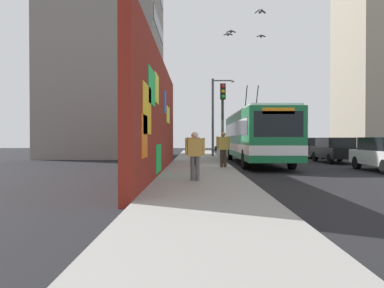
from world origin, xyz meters
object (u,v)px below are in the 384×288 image
city_bus (256,135)px  parked_car_navy (287,146)px  pedestrian_midblock (193,147)px  street_lamp (216,111)px  parked_car_black (335,149)px  pedestrian_at_curb (223,147)px  pedestrian_near_wall (195,152)px  traffic_light (223,110)px  parked_car_dark_gray (307,147)px

city_bus → parked_car_navy: bearing=-21.3°
pedestrian_midblock → street_lamp: street_lamp is taller
parked_car_black → pedestrian_at_curb: (-5.68, 7.48, 0.31)m
parked_car_black → street_lamp: street_lamp is taller
pedestrian_near_wall → pedestrian_at_curb: 5.83m
city_bus → pedestrian_midblock: city_bus is taller
street_lamp → pedestrian_near_wall: bearing=174.6°
traffic_light → parked_car_black: bearing=-63.9°
parked_car_navy → pedestrian_midblock: size_ratio=2.71×
parked_car_dark_gray → pedestrian_near_wall: bearing=153.0°
city_bus → parked_car_dark_gray: 8.93m
parked_car_black → pedestrian_at_curb: 9.40m
parked_car_navy → pedestrian_midblock: bearing=151.8°
parked_car_black → parked_car_navy: size_ratio=0.95×
parked_car_dark_gray → pedestrian_at_curb: 13.88m
city_bus → traffic_light: size_ratio=2.85×
pedestrian_midblock → traffic_light: (0.90, -1.57, 1.94)m
parked_car_black → parked_car_navy: 12.11m
parked_car_black → pedestrian_at_curb: size_ratio=2.51×
pedestrian_at_curb → parked_car_dark_gray: bearing=-32.6°
parked_car_navy → pedestrian_midblock: pedestrian_midblock is taller
parked_car_dark_gray → traffic_light: size_ratio=0.99×
traffic_light → street_lamp: 9.07m
city_bus → parked_car_dark_gray: (7.21, -5.20, -0.90)m
parked_car_navy → pedestrian_near_wall: (-23.45, 8.83, 0.25)m
street_lamp → pedestrian_at_curb: bearing=178.7°
parked_car_navy → street_lamp: (-6.66, 7.24, 2.81)m
parked_car_dark_gray → pedestrian_midblock: pedestrian_midblock is taller
parked_car_navy → parked_car_black: bearing=180.0°
pedestrian_near_wall → pedestrian_at_curb: (5.67, -1.35, 0.06)m
traffic_light → street_lamp: street_lamp is taller
pedestrian_near_wall → parked_car_navy: bearing=-20.6°
city_bus → pedestrian_at_curb: bearing=153.0°
parked_car_black → traffic_light: traffic_light is taller
parked_car_navy → traffic_light: bearing=154.9°
parked_car_black → traffic_light: size_ratio=0.98×
pedestrian_at_curb → street_lamp: bearing=-1.3°
pedestrian_midblock → pedestrian_at_curb: 1.86m
parked_car_black → pedestrian_near_wall: (-11.35, 8.83, 0.25)m
pedestrian_midblock → traffic_light: traffic_light is taller
parked_car_dark_gray → parked_car_navy: 6.10m
traffic_light → pedestrian_at_curb: bearing=176.3°
city_bus → parked_car_navy: (13.31, -5.20, -0.90)m
city_bus → traffic_light: 3.48m
parked_car_black → pedestrian_midblock: pedestrian_midblock is taller
parked_car_dark_gray → pedestrian_at_curb: (-11.69, 7.48, 0.30)m
parked_car_navy → street_lamp: street_lamp is taller
pedestrian_at_curb → street_lamp: size_ratio=0.28×
city_bus → traffic_light: bearing=138.1°
parked_car_black → parked_car_navy: same height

